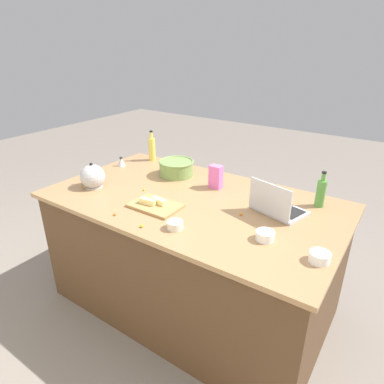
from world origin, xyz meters
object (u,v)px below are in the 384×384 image
object	(u,v)px
laptop	(276,206)
ramekin_small	(320,257)
butter_stick_left	(159,201)
ramekin_wide	(175,225)
cutting_board	(156,206)
kitchen_timer	(121,162)
ramekin_medium	(265,236)
mixing_bowl_large	(176,168)
bottle_olive	(321,193)
butter_stick_right	(148,201)
bottle_oil	(152,148)
candy_bag	(216,177)
kettle	(93,177)

from	to	relation	value
laptop	ramekin_small	xyz separation A→B (m)	(-0.37, 0.36, -0.02)
butter_stick_left	ramekin_wide	world-z (taller)	butter_stick_left
cutting_board	kitchen_timer	distance (m)	0.87
laptop	ramekin_medium	size ratio (longest dim) A/B	3.52
mixing_bowl_large	ramekin_small	xyz separation A→B (m)	(-1.27, 0.54, -0.04)
bottle_olive	butter_stick_right	bearing A→B (deg)	34.65
butter_stick_left	kitchen_timer	distance (m)	0.87
mixing_bowl_large	bottle_oil	bearing A→B (deg)	-23.79
ramekin_medium	ramekin_wide	xyz separation A→B (m)	(0.47, 0.18, -0.00)
butter_stick_right	cutting_board	bearing A→B (deg)	-152.79
butter_stick_left	candy_bag	world-z (taller)	candy_bag
candy_bag	butter_stick_right	bearing A→B (deg)	68.28
bottle_olive	ramekin_wide	distance (m)	0.97
butter_stick_left	ramekin_wide	bearing A→B (deg)	146.16
mixing_bowl_large	cutting_board	bearing A→B (deg)	113.11
bottle_oil	ramekin_small	world-z (taller)	bottle_oil
bottle_oil	butter_stick_left	distance (m)	0.95
laptop	candy_bag	size ratio (longest dim) A/B	2.11
butter_stick_right	candy_bag	size ratio (longest dim) A/B	0.65
butter_stick_left	kitchen_timer	bearing A→B (deg)	-28.72
ramekin_medium	ramekin_wide	distance (m)	0.50
mixing_bowl_large	ramekin_wide	distance (m)	0.84
laptop	ramekin_wide	xyz separation A→B (m)	(0.40, 0.51, -0.02)
bottle_oil	butter_stick_right	distance (m)	0.94
cutting_board	ramekin_small	size ratio (longest dim) A/B	3.20
ramekin_small	bottle_olive	bearing A→B (deg)	-74.56
kitchen_timer	kettle	bearing A→B (deg)	109.91
kitchen_timer	candy_bag	world-z (taller)	candy_bag
bottle_oil	ramekin_medium	world-z (taller)	bottle_oil
cutting_board	butter_stick_right	world-z (taller)	butter_stick_right
bottle_oil	ramekin_small	distance (m)	1.82
ramekin_wide	ramekin_small	bearing A→B (deg)	-169.52
bottle_oil	butter_stick_right	xyz separation A→B (m)	(-0.59, 0.73, -0.07)
bottle_oil	butter_stick_right	world-z (taller)	bottle_oil
kitchen_timer	ramekin_wide	bearing A→B (deg)	149.94
butter_stick_right	ramekin_wide	size ratio (longest dim) A/B	1.18
ramekin_medium	ramekin_small	bearing A→B (deg)	172.97
kettle	ramekin_wide	distance (m)	0.88
mixing_bowl_large	bottle_olive	bearing A→B (deg)	-175.94
bottle_olive	laptop	bearing A→B (deg)	52.30
laptop	kettle	size ratio (longest dim) A/B	1.68
kettle	butter_stick_left	size ratio (longest dim) A/B	1.94
butter_stick_left	ramekin_wide	size ratio (longest dim) A/B	1.18
ramekin_medium	ramekin_wide	world-z (taller)	ramekin_medium
kettle	mixing_bowl_large	bearing A→B (deg)	-124.29
laptop	butter_stick_right	bearing A→B (deg)	27.84
ramekin_medium	candy_bag	size ratio (longest dim) A/B	0.60
mixing_bowl_large	cutting_board	distance (m)	0.58
ramekin_wide	candy_bag	bearing A→B (deg)	-80.17
bottle_oil	ramekin_small	xyz separation A→B (m)	(-1.67, 0.72, -0.08)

